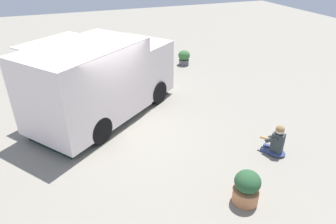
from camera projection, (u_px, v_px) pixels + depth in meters
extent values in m
plane|color=gray|center=(115.00, 125.00, 9.61)|extent=(40.00, 40.00, 0.00)
cube|color=white|center=(86.00, 84.00, 9.02)|extent=(4.19, 3.95, 2.30)
cube|color=white|center=(138.00, 66.00, 11.05)|extent=(2.52, 2.62, 1.83)
cube|color=black|center=(149.00, 52.00, 11.46)|extent=(1.11, 1.41, 0.70)
cube|color=black|center=(60.00, 72.00, 9.47)|extent=(1.57, 1.23, 0.80)
cube|color=white|center=(48.00, 40.00, 9.14)|extent=(2.07, 1.80, 0.03)
cube|color=black|center=(108.00, 111.00, 10.20)|extent=(4.93, 4.39, 0.22)
cylinder|color=black|center=(158.00, 92.00, 10.79)|extent=(0.77, 0.67, 0.81)
cylinder|color=black|center=(115.00, 81.00, 11.71)|extent=(0.77, 0.67, 0.81)
cylinder|color=black|center=(100.00, 130.00, 8.55)|extent=(0.77, 0.67, 0.81)
cylinder|color=black|center=(53.00, 113.00, 9.46)|extent=(0.77, 0.67, 0.81)
ellipsoid|color=navy|center=(276.00, 152.00, 8.23)|extent=(0.65, 0.67, 0.11)
cube|color=navy|center=(270.00, 148.00, 8.40)|extent=(0.28, 0.36, 0.11)
cube|color=navy|center=(267.00, 151.00, 8.27)|extent=(0.28, 0.36, 0.11)
cube|color=#313A3C|center=(278.00, 142.00, 8.07)|extent=(0.35, 0.37, 0.53)
sphere|color=beige|center=(280.00, 130.00, 7.89)|extent=(0.22, 0.22, 0.22)
sphere|color=olive|center=(280.00, 129.00, 7.88)|extent=(0.23, 0.23, 0.23)
cube|color=#313A3C|center=(274.00, 137.00, 8.18)|extent=(0.25, 0.34, 0.28)
cube|color=#313A3C|center=(272.00, 140.00, 8.05)|extent=(0.25, 0.34, 0.28)
cylinder|color=#E59C57|center=(266.00, 138.00, 8.24)|extent=(0.27, 0.31, 0.08)
cube|color=orange|center=(266.00, 138.00, 8.24)|extent=(0.21, 0.25, 0.02)
cylinder|color=#C17C4F|center=(245.00, 195.00, 6.63)|extent=(0.57, 0.57, 0.35)
torus|color=#BF7A50|center=(246.00, 190.00, 6.55)|extent=(0.59, 0.59, 0.04)
ellipsoid|color=#2A5431|center=(248.00, 182.00, 6.44)|extent=(0.57, 0.57, 0.48)
sphere|color=#DA1243|center=(242.00, 185.00, 6.27)|extent=(0.07, 0.07, 0.07)
sphere|color=red|center=(240.00, 174.00, 6.45)|extent=(0.07, 0.07, 0.07)
sphere|color=#DB1D4C|center=(247.00, 172.00, 6.60)|extent=(0.09, 0.09, 0.09)
sphere|color=#E11842|center=(242.00, 178.00, 6.31)|extent=(0.07, 0.07, 0.07)
sphere|color=#E51348|center=(238.00, 182.00, 6.37)|extent=(0.07, 0.07, 0.07)
cylinder|color=#54555D|center=(184.00, 62.00, 14.48)|extent=(0.46, 0.46, 0.25)
torus|color=#4E5B59|center=(184.00, 60.00, 14.43)|extent=(0.49, 0.49, 0.04)
ellipsoid|color=#376836|center=(184.00, 55.00, 14.32)|extent=(0.56, 0.56, 0.47)
sphere|color=red|center=(188.00, 53.00, 14.32)|extent=(0.06, 0.06, 0.06)
sphere|color=red|center=(188.00, 54.00, 14.20)|extent=(0.07, 0.07, 0.07)
sphere|color=red|center=(182.00, 51.00, 14.39)|extent=(0.06, 0.06, 0.06)
sphere|color=red|center=(186.00, 54.00, 14.11)|extent=(0.08, 0.08, 0.08)
sphere|color=red|center=(189.00, 54.00, 14.30)|extent=(0.08, 0.08, 0.08)
sphere|color=red|center=(183.00, 54.00, 14.10)|extent=(0.06, 0.06, 0.06)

